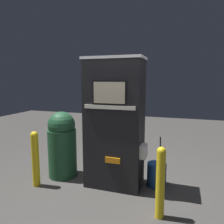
{
  "coord_description": "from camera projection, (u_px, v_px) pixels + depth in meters",
  "views": [
    {
      "loc": [
        1.02,
        -2.95,
        1.7
      ],
      "look_at": [
        0.0,
        0.12,
        1.22
      ],
      "focal_mm": 35.0,
      "sensor_mm": 36.0,
      "label": 1
    }
  ],
  "objects": [
    {
      "name": "safety_bollard",
      "position": [
        160.0,
        181.0,
        2.65
      ],
      "size": [
        0.11,
        0.11,
        0.91
      ],
      "color": "yellow",
      "rests_on": "ground_plane"
    },
    {
      "name": "ground_plane",
      "position": [
        110.0,
        192.0,
        3.34
      ],
      "size": [
        14.0,
        14.0,
        0.0
      ],
      "primitive_type": "plane",
      "color": "#423F3D"
    },
    {
      "name": "trash_bin",
      "position": [
        62.0,
        144.0,
        3.82
      ],
      "size": [
        0.49,
        0.49,
        1.15
      ],
      "color": "#1E4C2D",
      "rests_on": "ground_plane"
    },
    {
      "name": "squeegee_bucket",
      "position": [
        157.0,
        174.0,
        3.51
      ],
      "size": [
        0.3,
        0.3,
        0.82
      ],
      "color": "#1E478C",
      "rests_on": "ground_plane"
    },
    {
      "name": "safety_bollard_far",
      "position": [
        35.0,
        158.0,
        3.47
      ],
      "size": [
        0.12,
        0.12,
        0.9
      ],
      "color": "yellow",
      "rests_on": "ground_plane"
    },
    {
      "name": "gas_pump",
      "position": [
        115.0,
        123.0,
        3.41
      ],
      "size": [
        0.98,
        0.52,
        2.03
      ],
      "color": "black",
      "rests_on": "ground_plane"
    }
  ]
}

